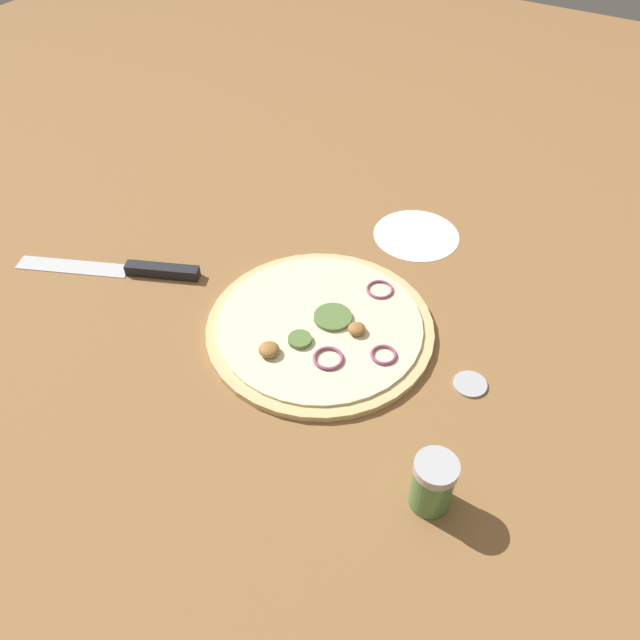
{
  "coord_description": "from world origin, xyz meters",
  "views": [
    {
      "loc": [
        0.53,
        0.32,
        0.64
      ],
      "look_at": [
        0.0,
        0.0,
        0.02
      ],
      "focal_mm": 35.0,
      "sensor_mm": 36.0,
      "label": 1
    }
  ],
  "objects_px": {
    "spice_jar": "(433,483)",
    "knife": "(139,270)",
    "loose_cap": "(470,383)",
    "pizza": "(320,327)"
  },
  "relations": [
    {
      "from": "spice_jar",
      "to": "knife",
      "type": "bearing_deg",
      "value": -103.35
    },
    {
      "from": "loose_cap",
      "to": "knife",
      "type": "bearing_deg",
      "value": -84.38
    },
    {
      "from": "knife",
      "to": "loose_cap",
      "type": "xyz_separation_m",
      "value": [
        -0.05,
        0.53,
        -0.0
      ]
    },
    {
      "from": "pizza",
      "to": "loose_cap",
      "type": "distance_m",
      "value": 0.22
    },
    {
      "from": "pizza",
      "to": "knife",
      "type": "bearing_deg",
      "value": -83.1
    },
    {
      "from": "pizza",
      "to": "spice_jar",
      "type": "relative_size",
      "value": 4.31
    },
    {
      "from": "spice_jar",
      "to": "pizza",
      "type": "bearing_deg",
      "value": -124.8
    },
    {
      "from": "knife",
      "to": "pizza",
      "type": "bearing_deg",
      "value": 163.74
    },
    {
      "from": "knife",
      "to": "spice_jar",
      "type": "xyz_separation_m",
      "value": [
        0.13,
        0.55,
        0.03
      ]
    },
    {
      "from": "pizza",
      "to": "knife",
      "type": "distance_m",
      "value": 0.31
    }
  ]
}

